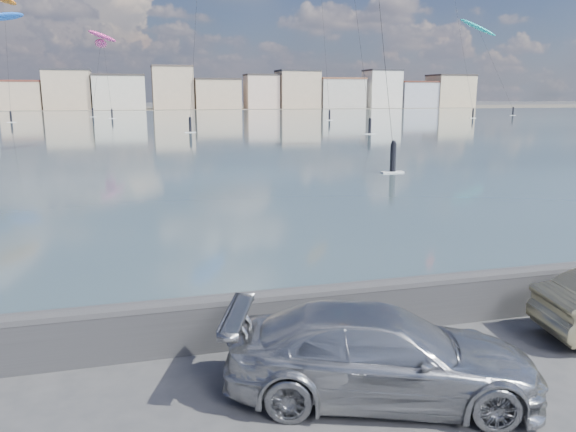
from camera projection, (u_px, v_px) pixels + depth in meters
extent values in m
plane|color=#333335|center=(294.00, 421.00, 8.26)|extent=(700.00, 700.00, 0.00)
cube|color=#364B51|center=(146.00, 123.00, 94.55)|extent=(500.00, 177.00, 0.00)
cube|color=#4C473D|center=(139.00, 108.00, 196.87)|extent=(500.00, 60.00, 0.00)
cube|color=#28282B|center=(255.00, 322.00, 10.71)|extent=(400.00, 0.35, 0.90)
cylinder|color=#28282B|center=(255.00, 300.00, 10.61)|extent=(400.00, 0.36, 0.36)
cube|color=#CCB293|center=(22.00, 96.00, 173.79)|extent=(12.00, 10.00, 8.50)
cube|color=brown|center=(21.00, 81.00, 172.83)|extent=(12.24, 10.20, 0.60)
cube|color=#CCB293|center=(68.00, 90.00, 176.88)|extent=(14.00, 11.00, 12.00)
cube|color=#2D2D33|center=(66.00, 70.00, 175.55)|extent=(14.28, 11.22, 0.60)
cube|color=beige|center=(119.00, 93.00, 181.02)|extent=(16.00, 13.00, 10.50)
cube|color=#383330|center=(118.00, 75.00, 179.84)|extent=(16.32, 13.26, 0.60)
cube|color=#CCB293|center=(173.00, 88.00, 185.06)|extent=(13.00, 10.00, 13.50)
cube|color=#4C423D|center=(172.00, 66.00, 183.57)|extent=(13.26, 10.20, 0.60)
cube|color=#CCB293|center=(217.00, 95.00, 189.20)|extent=(15.00, 12.00, 9.50)
cube|color=#383330|center=(216.00, 79.00, 188.13)|extent=(15.30, 12.24, 0.60)
cube|color=beige|center=(261.00, 92.00, 193.02)|extent=(11.00, 9.00, 11.00)
cube|color=#383330|center=(261.00, 75.00, 191.79)|extent=(11.22, 9.18, 0.60)
cube|color=#CCB293|center=(298.00, 90.00, 196.20)|extent=(14.00, 11.00, 12.50)
cube|color=#2D2D33|center=(298.00, 71.00, 194.81)|extent=(14.28, 11.22, 0.60)
cube|color=beige|center=(339.00, 94.00, 200.44)|extent=(16.00, 12.00, 10.00)
cube|color=brown|center=(339.00, 79.00, 199.32)|extent=(16.32, 12.24, 0.60)
cube|color=white|center=(382.00, 90.00, 204.35)|extent=(12.00, 10.00, 13.00)
cube|color=#2D2D33|center=(383.00, 70.00, 202.91)|extent=(12.24, 10.20, 0.60)
cube|color=#B2B7C6|center=(415.00, 95.00, 208.24)|extent=(14.00, 11.00, 9.00)
cube|color=#562D23|center=(416.00, 82.00, 207.22)|extent=(14.28, 11.22, 0.60)
cube|color=beige|center=(450.00, 92.00, 211.69)|extent=(15.00, 12.00, 11.50)
cube|color=#383330|center=(451.00, 75.00, 210.41)|extent=(15.30, 12.24, 0.60)
imported|color=#A4A6AB|center=(382.00, 354.00, 8.80)|extent=(5.31, 3.55, 1.43)
cube|color=white|center=(190.00, 132.00, 71.05)|extent=(1.40, 0.42, 0.08)
cylinder|color=black|center=(190.00, 125.00, 70.86)|extent=(0.36, 0.36, 1.70)
sphere|color=black|center=(190.00, 118.00, 70.67)|extent=(0.28, 0.28, 0.28)
cylinder|color=black|center=(195.00, 40.00, 75.66)|extent=(3.39, 14.24, 21.33)
ellipsoid|color=#E5338C|center=(101.00, 44.00, 125.97)|extent=(3.12, 9.42, 2.13)
cube|color=white|center=(93.00, 117.00, 120.76)|extent=(1.40, 0.42, 0.08)
cylinder|color=black|center=(93.00, 113.00, 120.57)|extent=(0.36, 0.36, 1.70)
sphere|color=black|center=(92.00, 108.00, 120.38)|extent=(0.28, 0.28, 0.28)
cylinder|color=black|center=(97.00, 76.00, 123.23)|extent=(2.25, 8.53, 14.65)
ellipsoid|color=blue|center=(5.00, 16.00, 99.27)|extent=(7.10, 8.63, 3.25)
cube|color=white|center=(11.00, 122.00, 97.11)|extent=(1.40, 0.42, 0.08)
cylinder|color=black|center=(11.00, 117.00, 96.92)|extent=(0.36, 0.36, 1.70)
sphere|color=black|center=(10.00, 112.00, 96.73)|extent=(0.28, 0.28, 0.28)
cylinder|color=black|center=(8.00, 65.00, 98.06)|extent=(0.58, 6.56, 16.96)
ellipsoid|color=#19BFBF|center=(478.00, 27.00, 135.18)|extent=(8.95, 6.88, 5.03)
cube|color=white|center=(513.00, 115.00, 129.53)|extent=(1.40, 0.42, 0.08)
cylinder|color=black|center=(513.00, 111.00, 129.34)|extent=(0.36, 0.36, 1.70)
sphere|color=black|center=(513.00, 107.00, 129.15)|extent=(0.28, 0.28, 0.28)
cylinder|color=black|center=(495.00, 68.00, 132.22)|extent=(3.32, 11.53, 19.32)
cube|color=white|center=(370.00, 134.00, 68.18)|extent=(1.40, 0.42, 0.08)
cylinder|color=black|center=(370.00, 126.00, 67.99)|extent=(0.36, 0.36, 1.70)
sphere|color=black|center=(370.00, 119.00, 67.80)|extent=(0.28, 0.28, 0.28)
cube|color=white|center=(473.00, 118.00, 114.71)|extent=(1.40, 0.42, 0.08)
cylinder|color=black|center=(473.00, 113.00, 114.52)|extent=(0.36, 0.36, 1.70)
sphere|color=black|center=(473.00, 109.00, 114.33)|extent=(0.28, 0.28, 0.28)
cylinder|color=black|center=(460.00, 30.00, 117.18)|extent=(0.35, 13.39, 33.35)
ellipsoid|color=#E5338C|center=(103.00, 36.00, 121.67)|extent=(7.52, 10.43, 2.90)
cube|color=white|center=(112.00, 118.00, 112.89)|extent=(1.40, 0.42, 0.08)
cylinder|color=black|center=(112.00, 114.00, 112.70)|extent=(0.36, 0.36, 1.70)
sphere|color=black|center=(112.00, 109.00, 112.51)|extent=(0.28, 0.28, 0.28)
cylinder|color=black|center=(107.00, 73.00, 117.15)|extent=(1.39, 13.54, 15.83)
cube|color=white|center=(329.00, 120.00, 104.86)|extent=(1.40, 0.42, 0.08)
cylinder|color=black|center=(329.00, 115.00, 104.67)|extent=(0.36, 0.36, 1.70)
sphere|color=black|center=(330.00, 110.00, 104.47)|extent=(0.28, 0.28, 0.28)
cylinder|color=black|center=(325.00, 41.00, 105.36)|extent=(0.26, 7.56, 26.58)
cube|color=white|center=(392.00, 172.00, 34.44)|extent=(1.40, 0.42, 0.08)
cylinder|color=black|center=(393.00, 157.00, 34.25)|extent=(0.36, 0.36, 1.70)
sphere|color=black|center=(394.00, 143.00, 34.06)|extent=(0.28, 0.28, 0.28)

